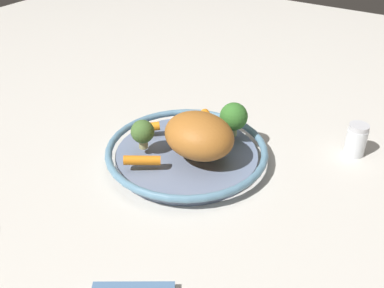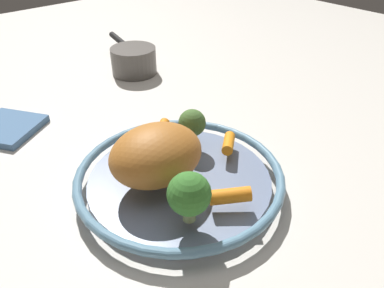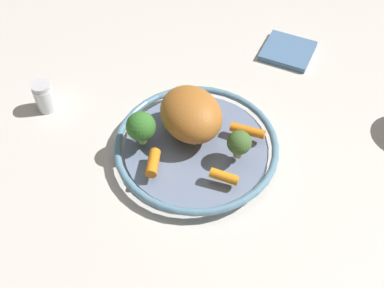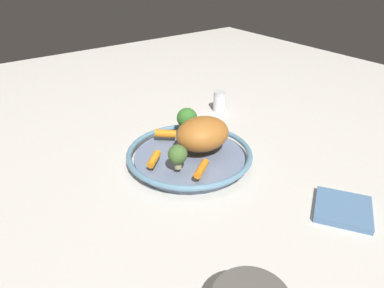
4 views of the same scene
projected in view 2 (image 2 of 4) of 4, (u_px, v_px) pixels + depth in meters
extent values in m
plane|color=beige|center=(180.00, 188.00, 0.61)|extent=(2.52, 2.52, 0.00)
cylinder|color=slate|center=(180.00, 183.00, 0.60)|extent=(0.29, 0.29, 0.02)
torus|color=#5C87A3|center=(180.00, 174.00, 0.59)|extent=(0.33, 0.33, 0.01)
ellipsoid|color=#AC6628|center=(156.00, 155.00, 0.55)|extent=(0.15, 0.13, 0.08)
cylinder|color=orange|center=(160.00, 133.00, 0.67)|extent=(0.07, 0.06, 0.02)
cylinder|color=orange|center=(229.00, 143.00, 0.64)|extent=(0.05, 0.05, 0.02)
cylinder|color=orange|center=(230.00, 196.00, 0.53)|extent=(0.06, 0.05, 0.03)
cylinder|color=#99A766|center=(189.00, 214.00, 0.50)|extent=(0.02, 0.02, 0.02)
sphere|color=#36732B|center=(189.00, 194.00, 0.48)|extent=(0.06, 0.06, 0.06)
cylinder|color=tan|center=(192.00, 137.00, 0.66)|extent=(0.02, 0.02, 0.02)
sphere|color=#43672F|center=(192.00, 123.00, 0.64)|extent=(0.05, 0.05, 0.05)
cylinder|color=#56514C|center=(134.00, 61.00, 0.98)|extent=(0.12, 0.12, 0.07)
cylinder|color=black|center=(118.00, 40.00, 1.04)|extent=(0.04, 0.10, 0.02)
cube|color=#4C7099|center=(7.00, 128.00, 0.75)|extent=(0.16, 0.16, 0.01)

